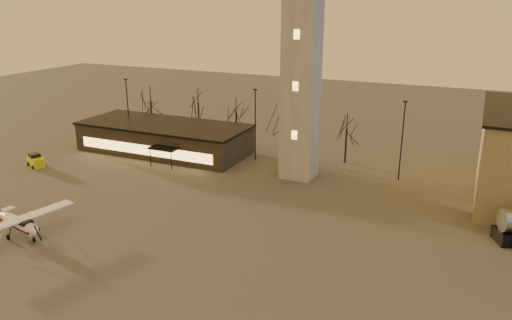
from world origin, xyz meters
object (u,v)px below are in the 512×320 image
Objects in this scene: terminal at (164,138)px; service_cart at (36,162)px; control_tower at (302,48)px; cessna_rear at (21,227)px.

service_cart is (-12.06, -13.20, -1.49)m from terminal.
cessna_rear is (-18.50, -27.30, -15.33)m from control_tower.
cessna_rear is at bearing -22.04° from service_cart.
cessna_rear is at bearing -124.12° from control_tower.
cessna_rear reaches higher than service_cart.
terminal is 2.40× the size of cessna_rear.
terminal is at bearing 109.12° from cessna_rear.
terminal is 29.51m from cessna_rear.
control_tower is at bearing -5.15° from terminal.
control_tower is 36.37m from cessna_rear.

